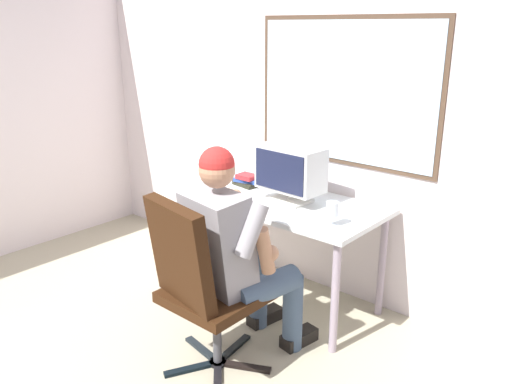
{
  "coord_description": "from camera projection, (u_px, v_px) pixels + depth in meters",
  "views": [
    {
      "loc": [
        1.97,
        -0.53,
        1.86
      ],
      "look_at": [
        0.08,
        1.66,
        0.93
      ],
      "focal_mm": 36.41,
      "sensor_mm": 36.0,
      "label": 1
    }
  ],
  "objects": [
    {
      "name": "wall_rear",
      "position": [
        325.0,
        109.0,
        3.55
      ],
      "size": [
        4.68,
        0.08,
        2.61
      ],
      "color": "silver",
      "rests_on": "ground"
    },
    {
      "name": "desk",
      "position": [
        279.0,
        211.0,
        3.5
      ],
      "size": [
        1.41,
        0.69,
        0.75
      ],
      "color": "gray",
      "rests_on": "ground"
    },
    {
      "name": "office_chair",
      "position": [
        198.0,
        280.0,
        2.75
      ],
      "size": [
        0.6,
        0.63,
        1.03
      ],
      "color": "black",
      "rests_on": "ground"
    },
    {
      "name": "person_seated",
      "position": [
        236.0,
        250.0,
        2.88
      ],
      "size": [
        0.57,
        0.79,
        1.28
      ],
      "color": "#3F5268",
      "rests_on": "ground"
    },
    {
      "name": "crt_monitor",
      "position": [
        291.0,
        169.0,
        3.37
      ],
      "size": [
        0.44,
        0.26,
        0.37
      ],
      "color": "beige",
      "rests_on": "desk"
    },
    {
      "name": "wine_glass",
      "position": [
        332.0,
        210.0,
        2.99
      ],
      "size": [
        0.07,
        0.07,
        0.14
      ],
      "color": "silver",
      "rests_on": "desk"
    },
    {
      "name": "book_stack",
      "position": [
        247.0,
        181.0,
        3.76
      ],
      "size": [
        0.22,
        0.16,
        0.09
      ],
      "color": "#28271C",
      "rests_on": "desk"
    },
    {
      "name": "cd_case",
      "position": [
        231.0,
        194.0,
        3.58
      ],
      "size": [
        0.17,
        0.16,
        0.01
      ],
      "color": "#1D4FB5",
      "rests_on": "desk"
    },
    {
      "name": "coffee_mug",
      "position": [
        210.0,
        184.0,
        3.65
      ],
      "size": [
        0.07,
        0.07,
        0.09
      ],
      "color": "black",
      "rests_on": "desk"
    }
  ]
}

